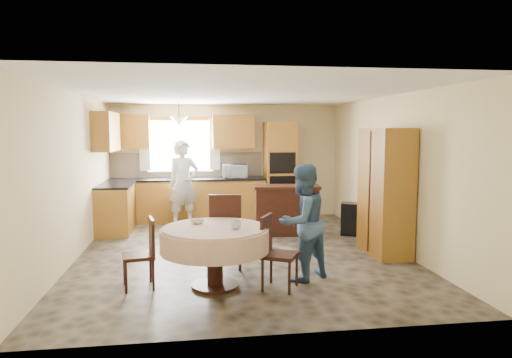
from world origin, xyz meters
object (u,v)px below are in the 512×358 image
at_px(oven_tower, 280,171).
at_px(chair_right, 274,248).
at_px(person_sink, 184,184).
at_px(sideboard, 287,211).
at_px(chair_back, 226,227).
at_px(cupboard, 385,192).
at_px(chair_left, 144,250).
at_px(person_dining, 302,222).
at_px(dining_table, 215,240).

height_order(oven_tower, chair_right, oven_tower).
relative_size(oven_tower, person_sink, 1.22).
bearing_deg(chair_right, sideboard, 12.98).
height_order(chair_back, chair_right, chair_back).
bearing_deg(sideboard, cupboard, -45.15).
height_order(sideboard, cupboard, cupboard).
bearing_deg(sideboard, chair_back, -116.97).
bearing_deg(chair_left, cupboard, 95.59).
relative_size(cupboard, chair_left, 2.29).
relative_size(sideboard, person_dining, 0.80).
bearing_deg(chair_left, dining_table, 70.93).
bearing_deg(chair_right, chair_back, 57.97).
bearing_deg(chair_left, person_sink, 162.21).
relative_size(chair_right, person_sink, 0.52).
height_order(chair_left, person_dining, person_dining).
height_order(chair_right, person_dining, person_dining).
distance_m(oven_tower, person_sink, 2.16).
height_order(sideboard, person_sink, person_sink).
distance_m(sideboard, person_sink, 2.19).
distance_m(oven_tower, sideboard, 1.69).
distance_m(sideboard, person_dining, 2.61).
xyz_separation_m(oven_tower, chair_left, (-2.50, -4.15, -0.59)).
height_order(sideboard, person_dining, person_dining).
bearing_deg(oven_tower, person_sink, -164.86).
distance_m(oven_tower, chair_right, 4.54).
relative_size(cupboard, chair_right, 2.18).
xyz_separation_m(sideboard, person_dining, (-0.34, -2.57, 0.32)).
xyz_separation_m(oven_tower, sideboard, (-0.17, -1.56, -0.63)).
relative_size(chair_back, chair_right, 1.18).
distance_m(dining_table, chair_left, 0.88).
bearing_deg(dining_table, chair_left, 171.90).
xyz_separation_m(chair_back, person_sink, (-0.63, 2.96, 0.28)).
relative_size(sideboard, dining_table, 0.91).
bearing_deg(person_sink, sideboard, -50.06).
xyz_separation_m(oven_tower, dining_table, (-1.64, -4.28, -0.47)).
xyz_separation_m(cupboard, chair_left, (-3.57, -1.06, -0.51)).
bearing_deg(person_dining, chair_right, 3.48).
relative_size(dining_table, person_sink, 0.76).
distance_m(cupboard, chair_left, 3.76).
bearing_deg(cupboard, sideboard, 128.90).
xyz_separation_m(oven_tower, chair_right, (-0.93, -4.41, -0.56)).
height_order(dining_table, person_dining, person_dining).
relative_size(sideboard, cupboard, 0.62).
height_order(chair_left, chair_right, chair_right).
bearing_deg(chair_right, oven_tower, 15.96).
distance_m(cupboard, dining_table, 2.99).
relative_size(oven_tower, chair_right, 2.35).
distance_m(chair_right, person_sink, 4.03).
bearing_deg(chair_back, cupboard, -160.24).
relative_size(chair_left, person_dining, 0.57).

